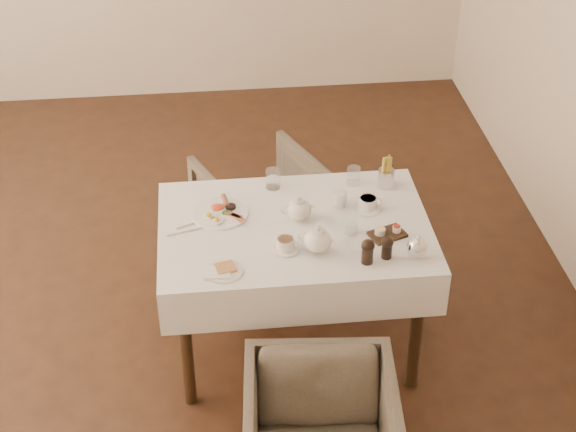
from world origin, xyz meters
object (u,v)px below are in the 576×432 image
Objects in this scene: armchair_far at (262,207)px; breakfast_plate at (220,212)px; table at (295,245)px; teapot_centre at (299,208)px.

armchair_far is 0.89m from breakfast_plate.
armchair_far is (-0.09, 0.84, -0.34)m from table.
table is at bearing -4.96° from breakfast_plate.
armchair_far is at bearing 97.36° from teapot_centre.
teapot_centre is (0.12, -0.79, 0.52)m from armchair_far.
table is at bearing 72.52° from armchair_far.
armchair_far is at bearing 96.34° from table.
armchair_far is at bearing 86.93° from breakfast_plate.
teapot_centre reaches higher than armchair_far.
teapot_centre is (0.37, -0.08, 0.05)m from breakfast_plate.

